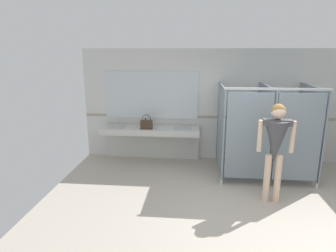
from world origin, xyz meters
TOP-DOWN VIEW (x-y plane):
  - ground_plane at (0.00, 0.00)m, footprint 7.24×5.71m
  - wall_back at (0.00, 2.61)m, footprint 7.24×0.12m
  - wall_back_tile_band at (0.00, 2.55)m, footprint 7.24×0.01m
  - vanity_counter at (-1.98, 2.33)m, footprint 2.33×0.59m
  - mirror_panel at (-1.98, 2.54)m, footprint 2.23×0.02m
  - bathroom_stalls at (0.53, 1.59)m, footprint 1.88×1.51m
  - person_standing at (0.43, 0.49)m, footprint 0.60×0.42m
  - handbag at (-2.03, 2.09)m, footprint 0.27×0.11m
  - soap_dispenser at (-2.11, 2.42)m, footprint 0.07×0.07m

SIDE VIEW (x-z plane):
  - ground_plane at x=0.00m, z-range -0.10..0.00m
  - vanity_counter at x=-1.98m, z-range 0.15..1.10m
  - soap_dispenser at x=-2.11m, z-range 0.83..1.01m
  - handbag at x=-2.03m, z-range 0.78..1.12m
  - bathroom_stalls at x=0.53m, z-range 0.05..1.98m
  - wall_back_tile_band at x=0.00m, z-range 1.02..1.08m
  - person_standing at x=0.43m, z-range 0.24..1.98m
  - wall_back at x=0.00m, z-range 0.00..2.64m
  - mirror_panel at x=-1.98m, z-range 0.99..2.13m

